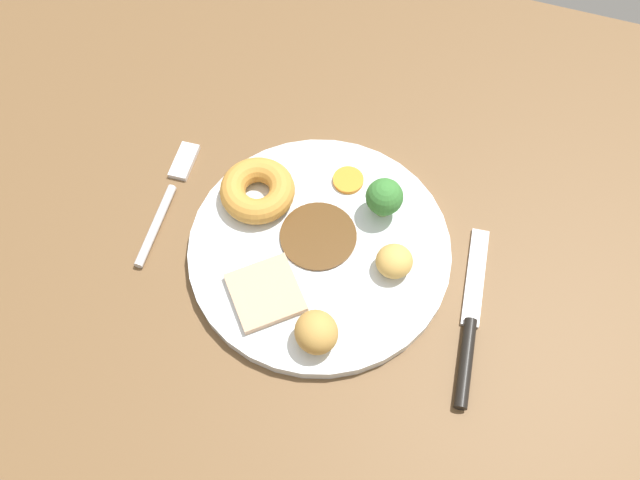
{
  "coord_description": "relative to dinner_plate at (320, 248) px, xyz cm",
  "views": [
    {
      "loc": [
        11.94,
        -28.69,
        62.77
      ],
      "look_at": [
        2.47,
        0.15,
        6.0
      ],
      "focal_mm": 37.36,
      "sensor_mm": 36.0,
      "label": 1
    }
  ],
  "objects": [
    {
      "name": "meat_slice_main",
      "position": [
        -3.21,
        -6.64,
        1.1
      ],
      "size": [
        8.8,
        8.8,
        0.8
      ],
      "primitive_type": "cube",
      "rotation": [
        0.0,
        0.0,
        2.28
      ],
      "color": "tan",
      "rests_on": "dinner_plate"
    },
    {
      "name": "carrot_coin_front",
      "position": [
        0.45,
        7.95,
        0.94
      ],
      "size": [
        3.19,
        3.19,
        0.47
      ],
      "primitive_type": "cylinder",
      "color": "orange",
      "rests_on": "dinner_plate"
    },
    {
      "name": "roast_potato_left",
      "position": [
        7.45,
        -0.64,
        2.08
      ],
      "size": [
        4.93,
        4.92,
        2.76
      ],
      "primitive_type": "ellipsoid",
      "rotation": [
        0.0,
        0.0,
        0.61
      ],
      "color": "tan",
      "rests_on": "dinner_plate"
    },
    {
      "name": "broccoli_floret",
      "position": [
        4.75,
        5.65,
        3.25
      ],
      "size": [
        3.71,
        3.71,
        4.51
      ],
      "color": "#8CB766",
      "rests_on": "dinner_plate"
    },
    {
      "name": "fork",
      "position": [
        -16.89,
        0.8,
        -0.31
      ],
      "size": [
        2.38,
        15.31,
        0.9
      ],
      "rotation": [
        0.0,
        0.0,
        1.63
      ],
      "color": "silver",
      "rests_on": "dining_table"
    },
    {
      "name": "dining_table",
      "position": [
        -2.47,
        -0.15,
        -2.5
      ],
      "size": [
        120.0,
        84.0,
        3.6
      ],
      "primitive_type": "cube",
      "color": "brown",
      "rests_on": "ground"
    },
    {
      "name": "knife",
      "position": [
        15.91,
        -3.67,
        -0.25
      ],
      "size": [
        3.35,
        18.55,
        1.2
      ],
      "rotation": [
        0.0,
        0.0,
        1.67
      ],
      "color": "black",
      "rests_on": "dining_table"
    },
    {
      "name": "dinner_plate",
      "position": [
        0.0,
        0.0,
        0.0
      ],
      "size": [
        25.86,
        25.86,
        1.4
      ],
      "primitive_type": "cylinder",
      "color": "white",
      "rests_on": "dining_table"
    },
    {
      "name": "roast_potato_right",
      "position": [
        2.73,
        -9.34,
        2.5
      ],
      "size": [
        5.68,
        5.69,
        3.6
      ],
      "primitive_type": "ellipsoid",
      "rotation": [
        0.0,
        0.0,
        5.47
      ],
      "color": "#BC8C42",
      "rests_on": "dinner_plate"
    },
    {
      "name": "gravy_pool",
      "position": [
        -0.44,
        0.81,
        0.85
      ],
      "size": [
        7.62,
        7.62,
        0.3
      ],
      "primitive_type": "cylinder",
      "color": "#563819",
      "rests_on": "dinner_plate"
    },
    {
      "name": "yorkshire_pudding",
      "position": [
        -7.68,
        3.26,
        2.0
      ],
      "size": [
        7.58,
        7.58,
        2.59
      ],
      "primitive_type": "torus",
      "color": "#C68938",
      "rests_on": "dinner_plate"
    }
  ]
}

